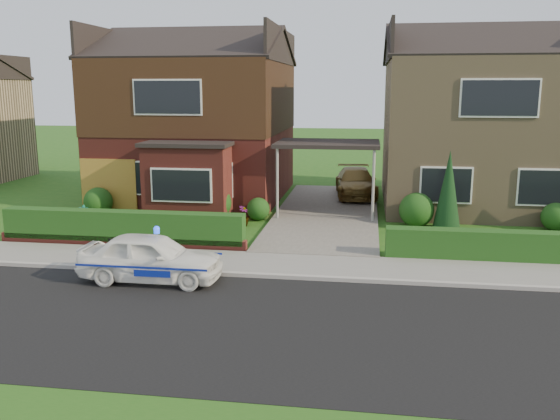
# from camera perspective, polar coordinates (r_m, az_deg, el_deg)

# --- Properties ---
(ground) EXTENTS (120.00, 120.00, 0.00)m
(ground) POSITION_cam_1_polar(r_m,az_deg,el_deg) (12.16, 0.81, -11.26)
(ground) COLOR #205216
(ground) RESTS_ON ground
(road) EXTENTS (60.00, 6.00, 0.02)m
(road) POSITION_cam_1_polar(r_m,az_deg,el_deg) (12.16, 0.81, -11.26)
(road) COLOR black
(road) RESTS_ON ground
(kerb) EXTENTS (60.00, 0.16, 0.12)m
(kerb) POSITION_cam_1_polar(r_m,az_deg,el_deg) (14.97, 2.38, -6.53)
(kerb) COLOR #9E9993
(kerb) RESTS_ON ground
(sidewalk) EXTENTS (60.00, 2.00, 0.10)m
(sidewalk) POSITION_cam_1_polar(r_m,az_deg,el_deg) (15.97, 2.78, -5.40)
(sidewalk) COLOR slate
(sidewalk) RESTS_ON ground
(driveway) EXTENTS (3.80, 12.00, 0.12)m
(driveway) POSITION_cam_1_polar(r_m,az_deg,el_deg) (22.63, 4.54, -0.28)
(driveway) COLOR #666059
(driveway) RESTS_ON ground
(house_left) EXTENTS (7.50, 9.53, 7.25)m
(house_left) POSITION_cam_1_polar(r_m,az_deg,el_deg) (26.05, -7.83, 9.54)
(house_left) COLOR maroon
(house_left) RESTS_ON ground
(house_right) EXTENTS (7.50, 8.06, 7.25)m
(house_right) POSITION_cam_1_polar(r_m,az_deg,el_deg) (25.48, 18.44, 8.68)
(house_right) COLOR #8F7858
(house_right) RESTS_ON ground
(carport_link) EXTENTS (3.80, 3.00, 2.77)m
(carport_link) POSITION_cam_1_polar(r_m,az_deg,el_deg) (22.20, 4.64, 6.27)
(carport_link) COLOR black
(carport_link) RESTS_ON ground
(garage_door) EXTENTS (2.20, 0.10, 2.10)m
(garage_door) POSITION_cam_1_polar(r_m,az_deg,el_deg) (23.49, -16.13, 2.19)
(garage_door) COLOR brown
(garage_door) RESTS_ON ground
(dwarf_wall) EXTENTS (7.70, 0.25, 0.36)m
(dwarf_wall) POSITION_cam_1_polar(r_m,az_deg,el_deg) (18.51, -15.01, -2.98)
(dwarf_wall) COLOR maroon
(dwarf_wall) RESTS_ON ground
(hedge_left) EXTENTS (7.50, 0.55, 0.90)m
(hedge_left) POSITION_cam_1_polar(r_m,az_deg,el_deg) (18.69, -14.80, -3.40)
(hedge_left) COLOR #1B3D13
(hedge_left) RESTS_ON ground
(hedge_right) EXTENTS (7.50, 0.55, 0.80)m
(hedge_right) POSITION_cam_1_polar(r_m,az_deg,el_deg) (17.65, 22.37, -4.79)
(hedge_right) COLOR #1B3D13
(hedge_right) RESTS_ON ground
(shrub_left_far) EXTENTS (1.08, 1.08, 1.08)m
(shrub_left_far) POSITION_cam_1_polar(r_m,az_deg,el_deg) (23.27, -17.09, 0.77)
(shrub_left_far) COLOR #1B3D13
(shrub_left_far) RESTS_ON ground
(shrub_left_mid) EXTENTS (1.32, 1.32, 1.32)m
(shrub_left_mid) POSITION_cam_1_polar(r_m,az_deg,el_deg) (21.51, -6.45, 0.68)
(shrub_left_mid) COLOR #1B3D13
(shrub_left_mid) RESTS_ON ground
(shrub_left_near) EXTENTS (0.84, 0.84, 0.84)m
(shrub_left_near) POSITION_cam_1_polar(r_m,az_deg,el_deg) (21.50, -2.11, 0.09)
(shrub_left_near) COLOR #1B3D13
(shrub_left_near) RESTS_ON ground
(shrub_right_near) EXTENTS (1.20, 1.20, 1.20)m
(shrub_right_near) POSITION_cam_1_polar(r_m,az_deg,el_deg) (20.98, 13.00, 0.01)
(shrub_right_near) COLOR #1B3D13
(shrub_right_near) RESTS_ON ground
(shrub_right_mid) EXTENTS (0.96, 0.96, 0.96)m
(shrub_right_mid) POSITION_cam_1_polar(r_m,az_deg,el_deg) (21.96, 25.01, -0.61)
(shrub_right_mid) COLOR #1B3D13
(shrub_right_mid) RESTS_ON ground
(conifer_a) EXTENTS (0.90, 0.90, 2.60)m
(conifer_a) POSITION_cam_1_polar(r_m,az_deg,el_deg) (20.76, 15.88, 1.71)
(conifer_a) COLOR black
(conifer_a) RESTS_ON ground
(police_car) EXTENTS (3.26, 3.55, 1.37)m
(police_car) POSITION_cam_1_polar(r_m,az_deg,el_deg) (15.06, -12.31, -4.53)
(police_car) COLOR white
(police_car) RESTS_ON ground
(driveway_car) EXTENTS (2.04, 4.23, 1.19)m
(driveway_car) POSITION_cam_1_polar(r_m,az_deg,el_deg) (25.91, 7.31, 2.66)
(driveway_car) COLOR brown
(driveway_car) RESTS_ON driveway
(potted_plant_a) EXTENTS (0.46, 0.38, 0.75)m
(potted_plant_a) POSITION_cam_1_polar(r_m,az_deg,el_deg) (21.57, -18.36, -0.59)
(potted_plant_a) COLOR gray
(potted_plant_a) RESTS_ON ground
(potted_plant_b) EXTENTS (0.49, 0.47, 0.69)m
(potted_plant_b) POSITION_cam_1_polar(r_m,az_deg,el_deg) (21.65, -9.87, -0.20)
(potted_plant_b) COLOR gray
(potted_plant_b) RESTS_ON ground
(potted_plant_c) EXTENTS (0.49, 0.49, 0.70)m
(potted_plant_c) POSITION_cam_1_polar(r_m,az_deg,el_deg) (20.61, -3.56, -0.63)
(potted_plant_c) COLOR gray
(potted_plant_c) RESTS_ON ground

